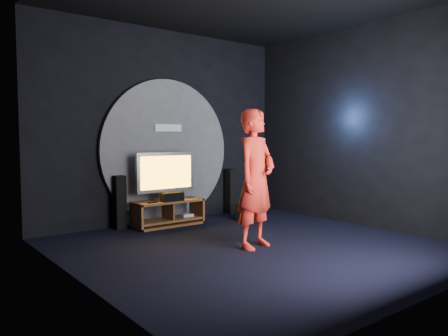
% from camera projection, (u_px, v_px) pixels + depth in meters
% --- Properties ---
extents(floor, '(5.00, 5.00, 0.00)m').
position_uv_depth(floor, '(256.00, 247.00, 6.18)').
color(floor, black).
rests_on(floor, ground).
extents(back_wall, '(5.00, 0.04, 3.50)m').
position_uv_depth(back_wall, '(165.00, 126.00, 8.02)').
color(back_wall, black).
rests_on(back_wall, ground).
extents(front_wall, '(5.00, 0.04, 3.50)m').
position_uv_depth(front_wall, '(436.00, 116.00, 4.09)').
color(front_wall, black).
rests_on(front_wall, ground).
extents(left_wall, '(0.04, 5.00, 3.50)m').
position_uv_depth(left_wall, '(78.00, 118.00, 4.52)').
color(left_wall, black).
rests_on(left_wall, ground).
extents(right_wall, '(0.04, 5.00, 3.50)m').
position_uv_depth(right_wall, '(363.00, 126.00, 7.59)').
color(right_wall, black).
rests_on(right_wall, ground).
extents(wall_disc_panel, '(2.60, 0.11, 2.60)m').
position_uv_depth(wall_disc_panel, '(167.00, 151.00, 8.01)').
color(wall_disc_panel, '#515156').
rests_on(wall_disc_panel, ground).
extents(media_console, '(1.26, 0.45, 0.45)m').
position_uv_depth(media_console, '(168.00, 215.00, 7.65)').
color(media_console, brown).
rests_on(media_console, ground).
extents(tv, '(1.13, 0.22, 0.84)m').
position_uv_depth(tv, '(166.00, 174.00, 7.65)').
color(tv, '#A1A1A8').
rests_on(tv, media_console).
extents(center_speaker, '(0.40, 0.15, 0.15)m').
position_uv_depth(center_speaker, '(172.00, 197.00, 7.51)').
color(center_speaker, black).
rests_on(center_speaker, media_console).
extents(remote, '(0.18, 0.05, 0.02)m').
position_uv_depth(remote, '(153.00, 202.00, 7.31)').
color(remote, black).
rests_on(remote, media_console).
extents(tower_speaker_left, '(0.18, 0.20, 0.90)m').
position_uv_depth(tower_speaker_left, '(119.00, 202.00, 7.37)').
color(tower_speaker_left, black).
rests_on(tower_speaker_left, ground).
extents(tower_speaker_right, '(0.18, 0.20, 0.90)m').
position_uv_depth(tower_speaker_right, '(231.00, 191.00, 8.88)').
color(tower_speaker_right, black).
rests_on(tower_speaker_right, ground).
extents(subwoofer, '(0.30, 0.30, 0.33)m').
position_uv_depth(subwoofer, '(247.00, 213.00, 8.02)').
color(subwoofer, black).
rests_on(subwoofer, ground).
extents(player, '(0.80, 0.62, 1.94)m').
position_uv_depth(player, '(256.00, 179.00, 6.08)').
color(player, red).
rests_on(player, ground).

